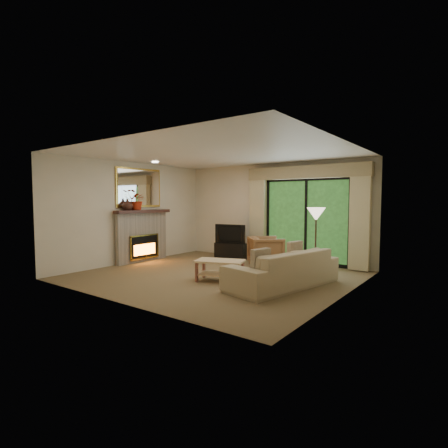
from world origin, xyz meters
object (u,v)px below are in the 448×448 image
Objects in this scene: armchair at (266,251)px; sofa at (283,268)px; media_console at (231,251)px; coffee_table at (220,271)px.

armchair is 2.12m from sofa.
media_console is 0.37× the size of sofa.
armchair reaches higher than media_console.
coffee_table is at bearing -68.82° from media_console.
media_console is 1.30m from armchair.
armchair is at bearing 72.78° from coffee_table.
armchair is 2.03m from coffee_table.
media_console is 1.11× the size of armchair.
media_console is 0.93× the size of coffee_table.
sofa is 1.28m from coffee_table.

